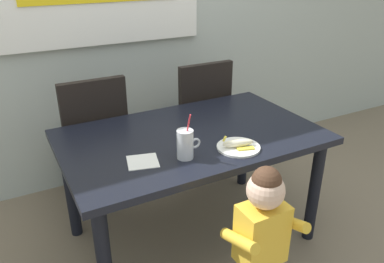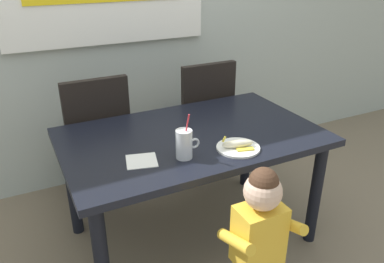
{
  "view_description": "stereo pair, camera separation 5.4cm",
  "coord_description": "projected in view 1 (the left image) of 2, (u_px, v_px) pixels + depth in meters",
  "views": [
    {
      "loc": [
        -0.93,
        -1.74,
        1.65
      ],
      "look_at": [
        -0.04,
        -0.09,
        0.78
      ],
      "focal_mm": 35.74,
      "sensor_mm": 36.0,
      "label": 1
    },
    {
      "loc": [
        -0.88,
        -1.77,
        1.65
      ],
      "look_at": [
        -0.04,
        -0.09,
        0.78
      ],
      "focal_mm": 35.74,
      "sensor_mm": 36.0,
      "label": 2
    }
  ],
  "objects": [
    {
      "name": "peeled_banana",
      "position": [
        238.0,
        143.0,
        2.0
      ],
      "size": [
        0.18,
        0.13,
        0.07
      ],
      "rotation": [
        0.0,
        0.0,
        -0.27
      ],
      "color": "#F4EAC6",
      "rests_on": "snack_plate"
    },
    {
      "name": "ground_plane",
      "position": [
        191.0,
        234.0,
        2.48
      ],
      "size": [
        24.0,
        24.0,
        0.0
      ],
      "primitive_type": "plane",
      "color": "#7A6B56"
    },
    {
      "name": "dining_table",
      "position": [
        191.0,
        148.0,
        2.22
      ],
      "size": [
        1.46,
        0.9,
        0.72
      ],
      "color": "black",
      "rests_on": "ground"
    },
    {
      "name": "milk_cup",
      "position": [
        185.0,
        146.0,
        1.89
      ],
      "size": [
        0.13,
        0.09,
        0.25
      ],
      "color": "silver",
      "rests_on": "dining_table"
    },
    {
      "name": "dining_chair_left",
      "position": [
        93.0,
        135.0,
        2.59
      ],
      "size": [
        0.44,
        0.45,
        0.96
      ],
      "rotation": [
        0.0,
        0.0,
        3.14
      ],
      "color": "black",
      "rests_on": "ground"
    },
    {
      "name": "snack_plate",
      "position": [
        238.0,
        147.0,
        2.01
      ],
      "size": [
        0.23,
        0.23,
        0.01
      ],
      "primitive_type": "cylinder",
      "color": "white",
      "rests_on": "dining_table"
    },
    {
      "name": "paper_napkin",
      "position": [
        143.0,
        162.0,
        1.88
      ],
      "size": [
        0.18,
        0.18,
        0.0
      ],
      "primitive_type": "cube",
      "rotation": [
        0.0,
        0.0,
        -0.25
      ],
      "color": "white",
      "rests_on": "dining_table"
    },
    {
      "name": "dining_chair_right",
      "position": [
        198.0,
        114.0,
        2.94
      ],
      "size": [
        0.44,
        0.45,
        0.96
      ],
      "rotation": [
        0.0,
        0.0,
        3.14
      ],
      "color": "black",
      "rests_on": "ground"
    },
    {
      "name": "toddler_standing",
      "position": [
        262.0,
        227.0,
        1.73
      ],
      "size": [
        0.33,
        0.24,
        0.84
      ],
      "color": "#3F4760",
      "rests_on": "ground"
    }
  ]
}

